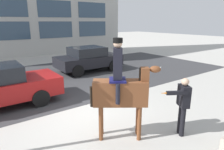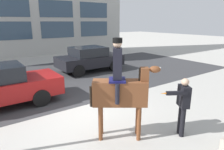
% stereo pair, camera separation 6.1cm
% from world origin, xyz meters
% --- Properties ---
extents(ground_plane, '(80.00, 80.00, 0.00)m').
position_xyz_m(ground_plane, '(0.00, 0.00, 0.00)').
color(ground_plane, '#B2AFA8').
extents(road_surface, '(22.53, 8.50, 0.01)m').
position_xyz_m(road_surface, '(0.00, 4.75, 0.00)').
color(road_surface, '#38383A').
rests_on(road_surface, ground_plane).
extents(mounted_horse_lead, '(1.59, 1.26, 2.69)m').
position_xyz_m(mounted_horse_lead, '(0.00, -1.96, 1.37)').
color(mounted_horse_lead, brown).
rests_on(mounted_horse_lead, ground_plane).
extents(pedestrian_bystander, '(0.91, 0.47, 1.64)m').
position_xyz_m(pedestrian_bystander, '(1.42, -2.85, 0.97)').
color(pedestrian_bystander, black).
rests_on(pedestrian_bystander, ground_plane).
extents(street_car_far_lane, '(4.01, 2.07, 1.53)m').
position_xyz_m(street_car_far_lane, '(3.00, 5.13, 0.80)').
color(street_car_far_lane, black).
rests_on(street_car_far_lane, ground_plane).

